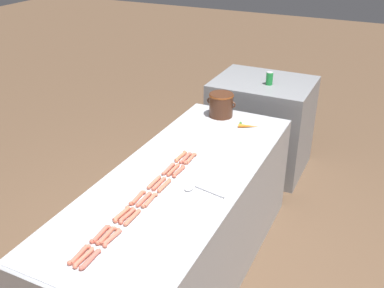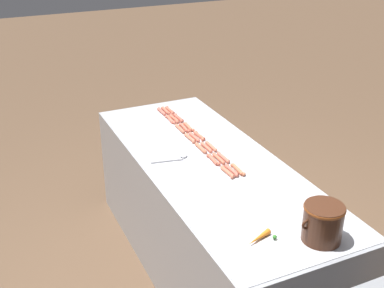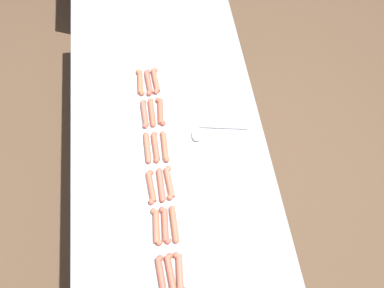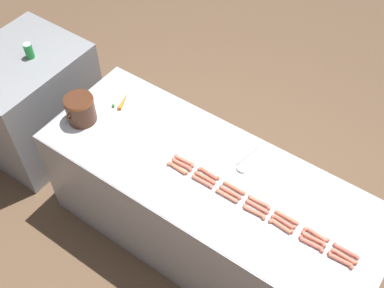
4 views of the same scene
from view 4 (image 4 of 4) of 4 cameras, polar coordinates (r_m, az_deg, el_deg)
ground_plane at (r=3.83m, az=1.80°, el=-11.23°), size 20.00×20.00×0.00m
griddle_counter at (r=3.45m, az=1.97°, el=-7.76°), size 0.89×2.36×0.88m
back_cabinet at (r=4.28m, az=-18.61°, el=4.77°), size 0.96×0.78×0.96m
hot_dog_0 at (r=2.88m, az=17.32°, el=-13.11°), size 0.03×0.16×0.03m
hot_dog_1 at (r=2.88m, az=14.08°, el=-11.50°), size 0.03×0.16×0.03m
hot_dog_2 at (r=2.90m, az=10.58°, el=-9.63°), size 0.04×0.16×0.03m
hot_dog_3 at (r=2.93m, az=7.44°, el=-8.04°), size 0.04×0.16×0.03m
hot_dog_4 at (r=2.97m, az=4.19°, el=-6.22°), size 0.03×0.16×0.03m
hot_dog_5 at (r=3.03m, az=1.23°, el=-4.50°), size 0.03×0.16×0.03m
hot_dog_6 at (r=3.09m, az=-1.75°, el=-2.90°), size 0.03×0.16×0.03m
hot_dog_7 at (r=2.89m, az=17.72°, el=-12.67°), size 0.03×0.16×0.03m
hot_dog_8 at (r=2.90m, az=14.34°, el=-10.94°), size 0.04×0.16×0.03m
hot_dog_9 at (r=2.92m, az=10.88°, el=-9.11°), size 0.03×0.16×0.03m
hot_dog_10 at (r=2.95m, az=7.80°, el=-7.42°), size 0.03×0.16×0.03m
hot_dog_11 at (r=2.99m, az=4.60°, el=-5.75°), size 0.03×0.16×0.03m
hot_dog_12 at (r=3.05m, az=1.56°, el=-4.04°), size 0.03×0.16×0.03m
hot_dog_13 at (r=3.11m, az=-1.21°, el=-2.46°), size 0.03×0.16×0.03m
hot_dog_14 at (r=2.91m, az=17.95°, el=-12.07°), size 0.03×0.16×0.03m
hot_dog_15 at (r=2.92m, az=14.64°, el=-10.41°), size 0.04×0.16×0.03m
hot_dog_16 at (r=2.94m, az=11.25°, el=-8.60°), size 0.03×0.16×0.03m
hot_dog_17 at (r=2.97m, az=8.06°, el=-6.88°), size 0.03×0.16×0.03m
hot_dog_18 at (r=3.01m, az=5.07°, el=-5.24°), size 0.03×0.16×0.03m
hot_dog_19 at (r=3.07m, az=1.99°, el=-3.52°), size 0.04×0.16×0.03m
hot_dog_20 at (r=3.13m, az=-0.93°, el=-1.99°), size 0.03×0.16×0.03m
bean_pot at (r=3.39m, az=-13.21°, el=4.18°), size 0.26×0.21×0.20m
serving_spoon at (r=3.13m, az=6.16°, el=-2.42°), size 0.27×0.09×0.02m
carrot at (r=3.52m, az=-8.27°, el=5.11°), size 0.18×0.09×0.03m
soda_can at (r=3.91m, az=-18.92°, el=10.50°), size 0.07×0.07×0.12m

